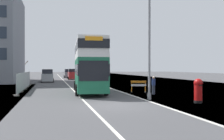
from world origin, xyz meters
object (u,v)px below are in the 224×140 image
at_px(double_decker_bus, 89,65).
at_px(car_oncoming_near, 47,76).
at_px(pedestrian_at_kerb, 154,85).
at_px(red_pillar_postbox, 198,90).
at_px(car_receding_mid, 73,74).
at_px(lamppost_foreground, 149,45).
at_px(car_receding_far, 68,74).
at_px(roadworks_barrier, 139,85).

height_order(double_decker_bus, car_oncoming_near, double_decker_bus).
bearing_deg(pedestrian_at_kerb, red_pillar_postbox, -82.92).
height_order(red_pillar_postbox, pedestrian_at_kerb, red_pillar_postbox).
xyz_separation_m(car_receding_mid, pedestrian_at_kerb, (4.56, -32.26, -0.23)).
relative_size(double_decker_bus, pedestrian_at_kerb, 6.81).
bearing_deg(lamppost_foreground, car_receding_far, 93.97).
distance_m(red_pillar_postbox, car_receding_mid, 38.64).
relative_size(roadworks_barrier, car_oncoming_near, 0.34).
relative_size(double_decker_bus, red_pillar_postbox, 6.62).
distance_m(double_decker_bus, car_receding_mid, 28.84).
height_order(lamppost_foreground, roadworks_barrier, lamppost_foreground).
height_order(lamppost_foreground, pedestrian_at_kerb, lamppost_foreground).
bearing_deg(car_receding_mid, pedestrian_at_kerb, -81.96).
bearing_deg(pedestrian_at_kerb, lamppost_foreground, -117.24).
height_order(red_pillar_postbox, car_receding_far, car_receding_far).
distance_m(double_decker_bus, car_oncoming_near, 20.18).
xyz_separation_m(lamppost_foreground, red_pillar_postbox, (2.53, -2.55, -3.23)).
distance_m(red_pillar_postbox, roadworks_barrier, 8.11).
relative_size(lamppost_foreground, roadworks_barrier, 5.71).
relative_size(car_oncoming_near, pedestrian_at_kerb, 2.78).
relative_size(double_decker_bus, lamppost_foreground, 1.26).
height_order(lamppost_foreground, car_receding_mid, lamppost_foreground).
distance_m(red_pillar_postbox, car_oncoming_near, 30.93).
distance_m(car_oncoming_near, pedestrian_at_kerb, 25.05).
distance_m(double_decker_bus, car_receding_far, 37.95).
xyz_separation_m(lamppost_foreground, car_receding_far, (-3.11, 44.85, -3.15)).
bearing_deg(car_receding_mid, red_pillar_postbox, -82.11).
bearing_deg(roadworks_barrier, double_decker_bus, 161.75).
bearing_deg(red_pillar_postbox, pedestrian_at_kerb, 97.08).
distance_m(double_decker_bus, roadworks_barrier, 5.24).
distance_m(roadworks_barrier, car_receding_mid, 30.55).
distance_m(car_receding_mid, car_receding_far, 9.13).
bearing_deg(car_receding_far, roadworks_barrier, -83.98).
xyz_separation_m(red_pillar_postbox, car_oncoming_near, (-10.32, 29.16, 0.10)).
bearing_deg(roadworks_barrier, lamppost_foreground, -100.90).
height_order(lamppost_foreground, car_receding_far, lamppost_foreground).
distance_m(double_decker_bus, lamppost_foreground, 7.95).
relative_size(red_pillar_postbox, car_receding_far, 0.37).
distance_m(lamppost_foreground, car_receding_far, 45.07).
height_order(double_decker_bus, lamppost_foreground, lamppost_foreground).
bearing_deg(pedestrian_at_kerb, car_oncoming_near, 112.47).
xyz_separation_m(double_decker_bus, car_receding_far, (0.47, 37.91, -1.66)).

